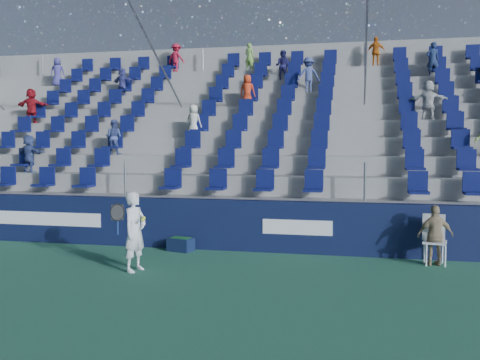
{
  "coord_description": "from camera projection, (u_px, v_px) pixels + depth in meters",
  "views": [
    {
      "loc": [
        2.85,
        -9.12,
        2.55
      ],
      "look_at": [
        0.2,
        2.8,
        1.7
      ],
      "focal_mm": 40.0,
      "sensor_mm": 36.0,
      "label": 1
    }
  ],
  "objects": [
    {
      "name": "ground",
      "position": [
        196.0,
        284.0,
        9.67
      ],
      "size": [
        70.0,
        70.0,
        0.0
      ],
      "primitive_type": "plane",
      "color": "#2E6B4D",
      "rests_on": "ground"
    },
    {
      "name": "sponsor_wall",
      "position": [
        235.0,
        225.0,
        12.7
      ],
      "size": [
        24.0,
        0.32,
        1.2
      ],
      "color": "#0F1739",
      "rests_on": "ground"
    },
    {
      "name": "grandstand",
      "position": [
        270.0,
        155.0,
        17.55
      ],
      "size": [
        24.0,
        8.17,
        6.63
      ],
      "color": "gray",
      "rests_on": "ground"
    },
    {
      "name": "tennis_player",
      "position": [
        135.0,
        231.0,
        10.59
      ],
      "size": [
        0.69,
        0.66,
        1.59
      ],
      "color": "white",
      "rests_on": "ground"
    },
    {
      "name": "line_judge_chair",
      "position": [
        434.0,
        236.0,
        11.26
      ],
      "size": [
        0.54,
        0.55,
        1.04
      ],
      "color": "white",
      "rests_on": "ground"
    },
    {
      "name": "line_judge",
      "position": [
        435.0,
        235.0,
        11.1
      ],
      "size": [
        0.79,
        0.44,
        1.26
      ],
      "primitive_type": "imported",
      "rotation": [
        0.0,
        0.0,
        3.33
      ],
      "color": "tan",
      "rests_on": "ground"
    },
    {
      "name": "ball_bin",
      "position": [
        181.0,
        244.0,
        12.6
      ],
      "size": [
        0.65,
        0.51,
        0.32
      ],
      "color": "#101B3A",
      "rests_on": "ground"
    }
  ]
}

